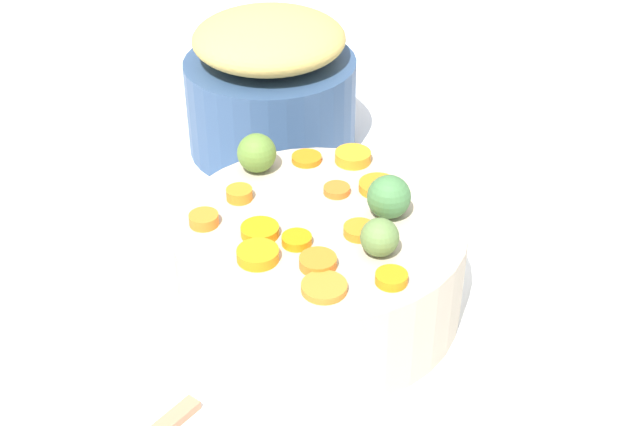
% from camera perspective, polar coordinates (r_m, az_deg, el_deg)
% --- Properties ---
extents(tabletop, '(2.40, 2.40, 0.02)m').
position_cam_1_polar(tabletop, '(0.83, 3.74, -6.99)').
color(tabletop, white).
rests_on(tabletop, ground).
extents(serving_bowl_carrots, '(0.27, 0.27, 0.10)m').
position_cam_1_polar(serving_bowl_carrots, '(0.80, 0.00, -3.45)').
color(serving_bowl_carrots, '#B9AB92').
rests_on(serving_bowl_carrots, tabletop).
extents(metal_pot, '(0.20, 0.20, 0.12)m').
position_cam_1_polar(metal_pot, '(1.05, -3.25, 7.21)').
color(metal_pot, navy).
rests_on(metal_pot, tabletop).
extents(stuffing_mound, '(0.18, 0.18, 0.06)m').
position_cam_1_polar(stuffing_mound, '(1.01, -3.41, 11.50)').
color(stuffing_mound, tan).
rests_on(stuffing_mound, metal_pot).
extents(carrot_slice_0, '(0.05, 0.05, 0.01)m').
position_cam_1_polar(carrot_slice_0, '(0.69, 0.28, -4.96)').
color(carrot_slice_0, orange).
rests_on(carrot_slice_0, serving_bowl_carrots).
extents(carrot_slice_1, '(0.03, 0.03, 0.01)m').
position_cam_1_polar(carrot_slice_1, '(0.86, -0.90, 3.64)').
color(carrot_slice_1, orange).
rests_on(carrot_slice_1, serving_bowl_carrots).
extents(carrot_slice_2, '(0.03, 0.03, 0.01)m').
position_cam_1_polar(carrot_slice_2, '(0.74, -1.55, -1.80)').
color(carrot_slice_2, orange).
rests_on(carrot_slice_2, serving_bowl_carrots).
extents(carrot_slice_3, '(0.04, 0.04, 0.01)m').
position_cam_1_polar(carrot_slice_3, '(0.75, 2.64, -1.16)').
color(carrot_slice_3, orange).
rests_on(carrot_slice_3, serving_bowl_carrots).
extents(carrot_slice_4, '(0.05, 0.05, 0.01)m').
position_cam_1_polar(carrot_slice_4, '(0.86, 2.21, 3.76)').
color(carrot_slice_4, orange).
rests_on(carrot_slice_4, serving_bowl_carrots).
extents(carrot_slice_5, '(0.03, 0.03, 0.01)m').
position_cam_1_polar(carrot_slice_5, '(0.81, 1.12, 1.54)').
color(carrot_slice_5, orange).
rests_on(carrot_slice_5, serving_bowl_carrots).
extents(carrot_slice_6, '(0.04, 0.04, 0.01)m').
position_cam_1_polar(carrot_slice_6, '(0.77, -7.72, -0.42)').
color(carrot_slice_6, orange).
rests_on(carrot_slice_6, serving_bowl_carrots).
extents(carrot_slice_7, '(0.03, 0.03, 0.01)m').
position_cam_1_polar(carrot_slice_7, '(0.80, -5.38, 1.27)').
color(carrot_slice_7, orange).
rests_on(carrot_slice_7, serving_bowl_carrots).
extents(carrot_slice_8, '(0.05, 0.05, 0.01)m').
position_cam_1_polar(carrot_slice_8, '(0.72, -4.15, -2.78)').
color(carrot_slice_8, orange).
rests_on(carrot_slice_8, serving_bowl_carrots).
extents(carrot_slice_9, '(0.04, 0.04, 0.01)m').
position_cam_1_polar(carrot_slice_9, '(0.72, -0.14, -3.28)').
color(carrot_slice_9, orange).
rests_on(carrot_slice_9, serving_bowl_carrots).
extents(carrot_slice_10, '(0.03, 0.03, 0.01)m').
position_cam_1_polar(carrot_slice_10, '(0.70, 4.77, -4.33)').
color(carrot_slice_10, orange).
rests_on(carrot_slice_10, serving_bowl_carrots).
extents(carrot_slice_11, '(0.05, 0.05, 0.01)m').
position_cam_1_polar(carrot_slice_11, '(0.75, -4.01, -1.18)').
color(carrot_slice_11, orange).
rests_on(carrot_slice_11, serving_bowl_carrots).
extents(carrot_slice_12, '(0.05, 0.05, 0.01)m').
position_cam_1_polar(carrot_slice_12, '(0.81, 3.89, 1.79)').
color(carrot_slice_12, orange).
rests_on(carrot_slice_12, serving_bowl_carrots).
extents(brussels_sprout_0, '(0.04, 0.04, 0.04)m').
position_cam_1_polar(brussels_sprout_0, '(0.77, 4.60, 1.08)').
color(brussels_sprout_0, '#437941').
rests_on(brussels_sprout_0, serving_bowl_carrots).
extents(brussels_sprout_1, '(0.03, 0.03, 0.03)m').
position_cam_1_polar(brussels_sprout_1, '(0.72, 3.98, -1.62)').
color(brussels_sprout_1, '#5D7F40').
rests_on(brussels_sprout_1, serving_bowl_carrots).
extents(brussels_sprout_2, '(0.04, 0.04, 0.04)m').
position_cam_1_polar(brussels_sprout_2, '(0.84, -4.23, 4.00)').
color(brussels_sprout_2, '#5A8031').
rests_on(brussels_sprout_2, serving_bowl_carrots).
extents(casserole_dish, '(0.19, 0.19, 0.09)m').
position_cam_1_polar(casserole_dish, '(1.01, 15.21, 3.88)').
color(casserole_dish, white).
rests_on(casserole_dish, tabletop).
extents(dish_towel, '(0.17, 0.17, 0.01)m').
position_cam_1_polar(dish_towel, '(1.25, 9.65, 8.58)').
color(dish_towel, silver).
rests_on(dish_towel, tabletop).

